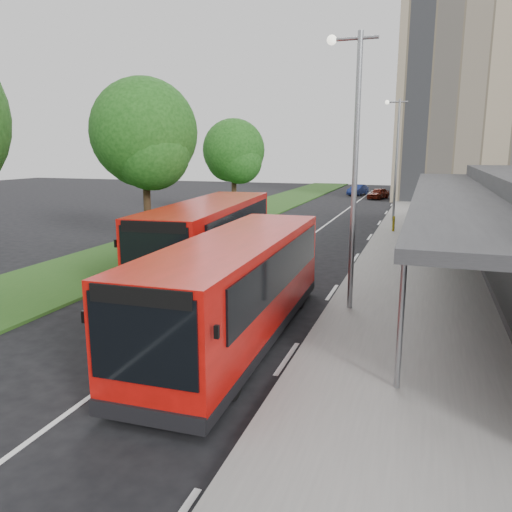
% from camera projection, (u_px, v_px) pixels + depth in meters
% --- Properties ---
extents(ground, '(120.00, 120.00, 0.00)m').
position_uv_depth(ground, '(198.00, 318.00, 14.91)').
color(ground, black).
rests_on(ground, ground).
extents(pavement, '(5.00, 80.00, 0.15)m').
position_uv_depth(pavement, '(420.00, 228.00, 31.52)').
color(pavement, gray).
rests_on(pavement, ground).
extents(grass_verge, '(5.00, 80.00, 0.10)m').
position_uv_depth(grass_verge, '(229.00, 219.00, 35.62)').
color(grass_verge, '#224E19').
rests_on(grass_verge, ground).
extents(lane_centre_line, '(0.12, 70.00, 0.01)m').
position_uv_depth(lane_centre_line, '(310.00, 237.00, 28.80)').
color(lane_centre_line, silver).
rests_on(lane_centre_line, ground).
extents(kerb_dashes, '(0.12, 56.00, 0.01)m').
position_uv_depth(kerb_dashes, '(375.00, 229.00, 31.46)').
color(kerb_dashes, silver).
rests_on(kerb_dashes, ground).
extents(tree_mid, '(5.21, 5.21, 8.37)m').
position_uv_depth(tree_mid, '(145.00, 140.00, 24.37)').
color(tree_mid, black).
rests_on(tree_mid, ground).
extents(tree_far, '(4.45, 4.45, 7.11)m').
position_uv_depth(tree_far, '(234.00, 154.00, 35.65)').
color(tree_far, black).
rests_on(tree_far, ground).
extents(lamp_post_near, '(1.44, 0.28, 8.00)m').
position_uv_depth(lamp_post_near, '(353.00, 157.00, 14.48)').
color(lamp_post_near, gray).
rests_on(lamp_post_near, pavement).
extents(lamp_post_far, '(1.44, 0.28, 8.00)m').
position_uv_depth(lamp_post_far, '(396.00, 153.00, 32.99)').
color(lamp_post_far, gray).
rests_on(lamp_post_far, pavement).
extents(bus_main, '(2.72, 9.72, 2.73)m').
position_uv_depth(bus_main, '(237.00, 288.00, 12.97)').
color(bus_main, red).
rests_on(bus_main, ground).
extents(bus_second, '(3.57, 10.48, 2.91)m').
position_uv_depth(bus_second, '(210.00, 239.00, 19.65)').
color(bus_second, red).
rests_on(bus_second, ground).
extents(litter_bin, '(0.56, 0.56, 0.89)m').
position_uv_depth(litter_bin, '(414.00, 246.00, 22.83)').
color(litter_bin, '#382517').
rests_on(litter_bin, pavement).
extents(bollard, '(0.19, 0.19, 0.91)m').
position_uv_depth(bollard, '(394.00, 224.00, 29.70)').
color(bollard, '#D6BB0B').
rests_on(bollard, pavement).
extents(car_near, '(2.25, 3.54, 1.12)m').
position_uv_depth(car_near, '(378.00, 193.00, 50.66)').
color(car_near, '#60180D').
rests_on(car_near, ground).
extents(car_far, '(2.04, 3.69, 1.15)m').
position_uv_depth(car_far, '(358.00, 190.00, 55.01)').
color(car_far, navy).
rests_on(car_far, ground).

